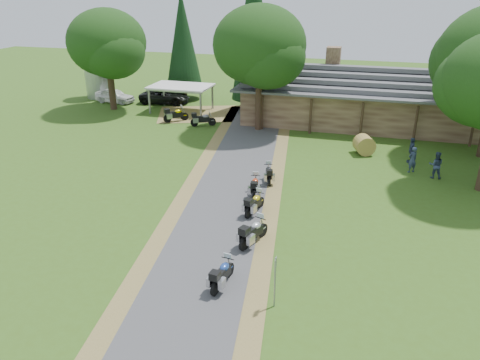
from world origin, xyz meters
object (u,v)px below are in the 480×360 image
(silo, at_px, (98,69))
(motorcycle_row_d, at_px, (255,185))
(car_white_sedan, at_px, (114,94))
(hay_bale, at_px, (364,145))
(car_dark_suv, at_px, (164,93))
(motorcycle_row_b, at_px, (254,231))
(motorcycle_carport_a, at_px, (176,114))
(motorcycle_row_a, at_px, (223,273))
(motorcycle_row_e, at_px, (269,173))
(lodge, at_px, (365,95))
(carport, at_px, (181,98))
(motorcycle_carport_b, at_px, (203,118))
(motorcycle_row_c, at_px, (255,202))

(silo, xyz_separation_m, motorcycle_row_d, (21.85, -19.73, -2.39))
(car_white_sedan, relative_size, hay_bale, 3.88)
(car_dark_suv, height_order, motorcycle_row_b, car_dark_suv)
(motorcycle_row_d, height_order, motorcycle_carport_a, motorcycle_carport_a)
(car_dark_suv, distance_m, hay_bale, 22.36)
(motorcycle_row_a, bearing_deg, motorcycle_row_e, 10.31)
(lodge, height_order, carport, lodge)
(car_dark_suv, relative_size, motorcycle_row_e, 3.22)
(lodge, distance_m, car_white_sedan, 24.64)
(silo, relative_size, motorcycle_row_b, 3.06)
(motorcycle_row_e, xyz_separation_m, hay_bale, (5.45, 6.77, 0.10))
(motorcycle_carport_a, bearing_deg, car_dark_suv, 79.70)
(motorcycle_row_e, relative_size, motorcycle_carport_a, 0.84)
(motorcycle_row_d, bearing_deg, motorcycle_carport_b, 22.43)
(car_dark_suv, bearing_deg, carport, -136.82)
(lodge, height_order, motorcycle_row_b, lodge)
(silo, distance_m, motorcycle_carport_a, 13.46)
(silo, distance_m, carport, 11.18)
(hay_bale, bearing_deg, motorcycle_row_b, -107.65)
(car_dark_suv, xyz_separation_m, motorcycle_carport_a, (3.73, -5.92, -0.35))
(motorcycle_row_e, distance_m, hay_bale, 8.70)
(motorcycle_row_a, bearing_deg, motorcycle_carport_a, 34.78)
(carport, height_order, car_white_sedan, carport)
(silo, relative_size, hay_bale, 4.43)
(lodge, height_order, motorcycle_row_d, lodge)
(silo, bearing_deg, motorcycle_row_e, -38.46)
(hay_bale, bearing_deg, car_white_sedan, 160.21)
(silo, bearing_deg, carport, -16.95)
(motorcycle_row_a, relative_size, motorcycle_row_d, 1.00)
(silo, relative_size, motorcycle_carport_b, 3.10)
(hay_bale, bearing_deg, motorcycle_row_a, -105.45)
(silo, distance_m, motorcycle_row_a, 36.66)
(car_white_sedan, height_order, motorcycle_row_e, car_white_sedan)
(car_dark_suv, relative_size, hay_bale, 4.03)
(silo, height_order, motorcycle_row_a, silo)
(silo, distance_m, motorcycle_row_b, 34.20)
(carport, bearing_deg, lodge, 2.73)
(lodge, xyz_separation_m, motorcycle_row_b, (-4.13, -22.56, -1.78))
(car_white_sedan, xyz_separation_m, motorcycle_row_c, (19.73, -20.12, -0.26))
(silo, relative_size, car_dark_suv, 1.10)
(car_dark_suv, distance_m, motorcycle_row_d, 23.65)
(motorcycle_row_e, distance_m, motorcycle_carport_b, 13.03)
(car_white_sedan, bearing_deg, silo, 60.91)
(motorcycle_row_d, xyz_separation_m, motorcycle_row_e, (0.36, 2.09, -0.02))
(motorcycle_carport_a, height_order, motorcycle_carport_b, motorcycle_carport_a)
(carport, relative_size, motorcycle_row_c, 3.17)
(motorcycle_row_e, bearing_deg, motorcycle_carport_b, 21.22)
(motorcycle_row_b, relative_size, motorcycle_row_c, 1.10)
(lodge, relative_size, motorcycle_row_a, 12.17)
(car_white_sedan, height_order, motorcycle_row_c, car_white_sedan)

